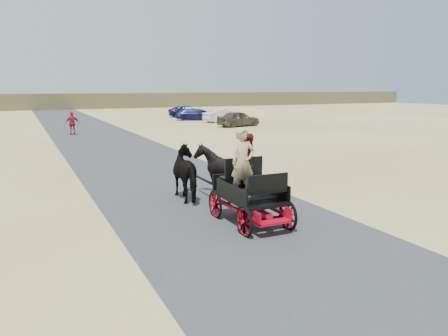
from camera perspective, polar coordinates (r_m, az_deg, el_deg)
name	(u,v)px	position (r m, az deg, el deg)	size (l,w,h in m)	color
ground	(204,204)	(13.37, -2.58, -4.74)	(140.00, 140.00, 0.00)	tan
road	(204,204)	(13.37, -2.58, -4.72)	(6.00, 140.00, 0.01)	#38383A
ridge_far	(51,101)	(74.11, -21.62, 8.10)	(140.00, 6.00, 2.40)	brown
carriage	(250,210)	(11.50, 3.42, -5.45)	(1.30, 2.40, 0.72)	black
horse_left	(189,173)	(13.82, -4.54, -0.64)	(0.91, 2.01, 1.70)	black
horse_right	(221,170)	(14.24, -0.40, -0.27)	(1.37, 1.54, 1.70)	black
driver_man	(243,163)	(11.17, 2.46, 0.71)	(0.66, 0.43, 1.80)	tan
passenger_woman	(250,162)	(11.90, 3.36, 0.77)	(0.77, 0.60, 1.58)	#660C0F
pedestrian	(72,123)	(34.04, -19.21, 5.54)	(1.01, 0.42, 1.73)	#AC1335
car_a	(239,119)	(39.05, 1.91, 6.44)	(1.62, 4.02, 1.37)	brown
car_b	(223,115)	(43.81, -0.15, 6.88)	(1.40, 4.03, 1.33)	silver
car_c	(195,114)	(46.49, -3.86, 6.99)	(1.66, 4.09, 1.19)	navy
car_d	(188,111)	(51.40, -4.67, 7.39)	(2.15, 4.67, 1.30)	navy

